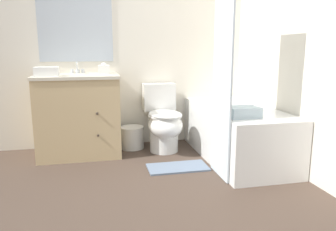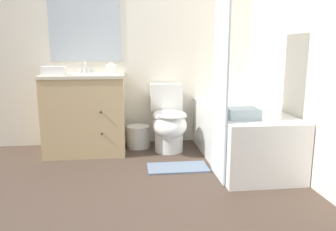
# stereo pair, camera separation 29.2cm
# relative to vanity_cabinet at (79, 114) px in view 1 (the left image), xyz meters

# --- Properties ---
(ground_plane) EXTENTS (14.00, 14.00, 0.00)m
(ground_plane) POSITION_rel_vanity_cabinet_xyz_m (0.73, -1.36, -0.42)
(ground_plane) COLOR #47382D
(wall_back) EXTENTS (8.00, 0.06, 2.50)m
(wall_back) POSITION_rel_vanity_cabinet_xyz_m (0.73, 0.31, 0.83)
(wall_back) COLOR silver
(wall_back) RESTS_ON ground_plane
(wall_right) EXTENTS (0.05, 2.65, 2.50)m
(wall_right) POSITION_rel_vanity_cabinet_xyz_m (1.90, -0.54, 0.83)
(wall_right) COLOR silver
(wall_right) RESTS_ON ground_plane
(vanity_cabinet) EXTENTS (0.83, 0.61, 0.83)m
(vanity_cabinet) POSITION_rel_vanity_cabinet_xyz_m (0.00, 0.00, 0.00)
(vanity_cabinet) COLOR tan
(vanity_cabinet) RESTS_ON ground_plane
(sink_faucet) EXTENTS (0.14, 0.12, 0.12)m
(sink_faucet) POSITION_rel_vanity_cabinet_xyz_m (-0.00, 0.19, 0.44)
(sink_faucet) COLOR silver
(sink_faucet) RESTS_ON vanity_cabinet
(toilet) EXTENTS (0.36, 0.68, 0.70)m
(toilet) POSITION_rel_vanity_cabinet_xyz_m (0.87, -0.08, -0.10)
(toilet) COLOR white
(toilet) RESTS_ON ground_plane
(bathtub) EXTENTS (0.66, 1.47, 0.51)m
(bathtub) POSITION_rel_vanity_cabinet_xyz_m (1.54, -0.45, -0.17)
(bathtub) COLOR white
(bathtub) RESTS_ON ground_plane
(shower_curtain) EXTENTS (0.02, 0.39, 1.88)m
(shower_curtain) POSITION_rel_vanity_cabinet_xyz_m (1.20, -0.89, 0.52)
(shower_curtain) COLOR silver
(shower_curtain) RESTS_ON ground_plane
(wastebasket) EXTENTS (0.26, 0.26, 0.24)m
(wastebasket) POSITION_rel_vanity_cabinet_xyz_m (0.55, 0.08, -0.30)
(wastebasket) COLOR silver
(wastebasket) RESTS_ON ground_plane
(tissue_box) EXTENTS (0.11, 0.13, 0.11)m
(tissue_box) POSITION_rel_vanity_cabinet_xyz_m (0.27, 0.11, 0.45)
(tissue_box) COLOR white
(tissue_box) RESTS_ON vanity_cabinet
(hand_towel_folded) EXTENTS (0.22, 0.13, 0.09)m
(hand_towel_folded) POSITION_rel_vanity_cabinet_xyz_m (-0.26, -0.15, 0.45)
(hand_towel_folded) COLOR white
(hand_towel_folded) RESTS_ON vanity_cabinet
(bath_towel_folded) EXTENTS (0.26, 0.20, 0.09)m
(bath_towel_folded) POSITION_rel_vanity_cabinet_xyz_m (1.39, -0.90, 0.13)
(bath_towel_folded) COLOR silver
(bath_towel_folded) RESTS_ON bathtub
(bath_mat) EXTENTS (0.55, 0.28, 0.02)m
(bath_mat) POSITION_rel_vanity_cabinet_xyz_m (0.89, -0.64, -0.42)
(bath_mat) COLOR slate
(bath_mat) RESTS_ON ground_plane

